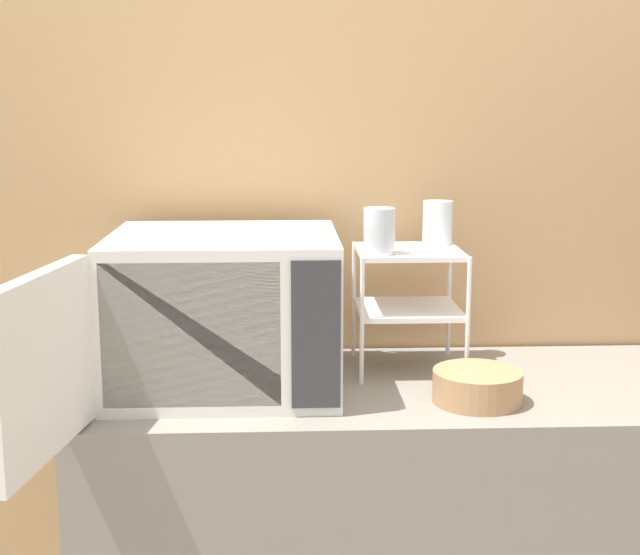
% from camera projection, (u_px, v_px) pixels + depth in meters
% --- Properties ---
extents(wall_back, '(8.00, 0.06, 2.60)m').
position_uv_depth(wall_back, '(401.00, 189.00, 2.21)').
color(wall_back, tan).
rests_on(wall_back, ground_plane).
extents(microwave, '(0.58, 0.81, 0.33)m').
position_uv_depth(microwave, '(218.00, 313.00, 1.91)').
color(microwave, silver).
rests_on(microwave, counter).
extents(dish_rack, '(0.24, 0.23, 0.28)m').
position_uv_depth(dish_rack, '(408.00, 283.00, 2.04)').
color(dish_rack, white).
rests_on(dish_rack, counter).
extents(glass_front_left, '(0.07, 0.07, 0.10)m').
position_uv_depth(glass_front_left, '(379.00, 231.00, 1.95)').
color(glass_front_left, silver).
rests_on(glass_front_left, dish_rack).
extents(glass_back_right, '(0.07, 0.07, 0.10)m').
position_uv_depth(glass_back_right, '(438.00, 223.00, 2.09)').
color(glass_back_right, silver).
rests_on(glass_back_right, dish_rack).
extents(bowl, '(0.19, 0.19, 0.07)m').
position_uv_depth(bowl, '(477.00, 387.00, 1.84)').
color(bowl, '#AD7F56').
rests_on(bowl, counter).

